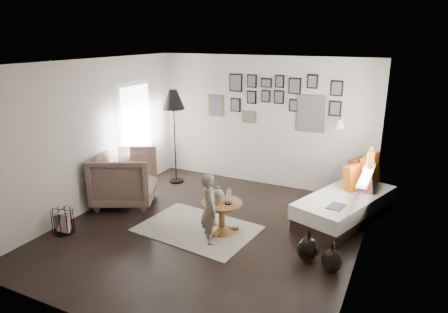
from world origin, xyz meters
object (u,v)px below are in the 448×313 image
at_px(armchair, 125,178).
at_px(demijohn_small, 332,261).
at_px(floor_lamp, 173,103).
at_px(vase, 218,193).
at_px(pedestal_table, 222,218).
at_px(child, 210,209).
at_px(daybed, 346,201).
at_px(magazine_basket, 63,221).
at_px(demijohn_large, 308,249).

bearing_deg(armchair, demijohn_small, -125.97).
bearing_deg(demijohn_small, floor_lamp, 151.64).
bearing_deg(vase, armchair, 173.18).
relative_size(pedestal_table, child, 0.59).
height_order(daybed, magazine_basket, daybed).
distance_m(armchair, demijohn_small, 3.93).
xyz_separation_m(vase, floor_lamp, (-1.78, 1.58, 1.03)).
distance_m(vase, floor_lamp, 2.59).
bearing_deg(demijohn_large, daybed, 82.41).
distance_m(pedestal_table, child, 0.47).
bearing_deg(magazine_basket, floor_lamp, 82.36).
relative_size(pedestal_table, floor_lamp, 0.33).
xyz_separation_m(floor_lamp, child, (1.84, -1.95, -1.13)).
bearing_deg(daybed, magazine_basket, -127.96).
relative_size(armchair, floor_lamp, 0.55).
distance_m(vase, demijohn_large, 1.60).
height_order(magazine_basket, demijohn_large, demijohn_large).
relative_size(daybed, magazine_basket, 5.51).
height_order(pedestal_table, vase, vase).
height_order(vase, daybed, daybed).
relative_size(magazine_basket, demijohn_small, 0.92).
distance_m(vase, demijohn_small, 1.96).
distance_m(vase, daybed, 2.21).
xyz_separation_m(magazine_basket, child, (2.20, 0.75, 0.35)).
height_order(armchair, demijohn_large, armchair).
bearing_deg(magazine_basket, armchair, 84.48).
distance_m(demijohn_large, child, 1.50).
bearing_deg(pedestal_table, daybed, 39.52).
bearing_deg(demijohn_small, vase, 168.23).
xyz_separation_m(daybed, floor_lamp, (-3.51, 0.24, 1.37)).
xyz_separation_m(vase, armchair, (-2.01, 0.24, -0.16)).
height_order(daybed, demijohn_large, daybed).
bearing_deg(child, armchair, 34.79).
xyz_separation_m(pedestal_table, child, (-0.02, -0.36, 0.31)).
xyz_separation_m(armchair, child, (2.07, -0.62, 0.05)).
distance_m(armchair, floor_lamp, 1.80).
xyz_separation_m(vase, demijohn_large, (1.51, -0.27, -0.46)).
bearing_deg(vase, demijohn_small, -11.77).
relative_size(armchair, demijohn_small, 2.51).
bearing_deg(child, demijohn_small, -128.88).
bearing_deg(vase, magazine_basket, -152.35).
relative_size(demijohn_large, demijohn_small, 1.10).
distance_m(armchair, magazine_basket, 1.40).
bearing_deg(daybed, floor_lamp, -164.29).
bearing_deg(armchair, daybed, -100.38).
height_order(floor_lamp, demijohn_small, floor_lamp).
bearing_deg(child, daybed, -82.80).
bearing_deg(floor_lamp, child, -46.74).
distance_m(armchair, child, 2.16).
bearing_deg(floor_lamp, pedestal_table, -40.62).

